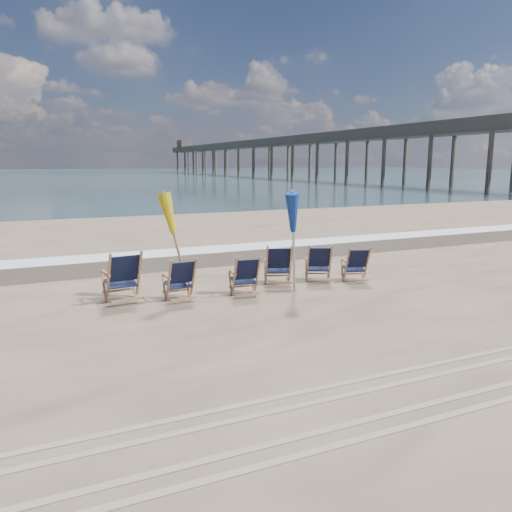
# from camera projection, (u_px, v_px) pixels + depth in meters

# --- Properties ---
(ocean) EXTENTS (400.00, 400.00, 0.00)m
(ocean) POSITION_uv_depth(u_px,v_px,m) (48.00, 174.00, 123.54)
(ocean) COLOR #324B53
(ocean) RESTS_ON ground
(surf_foam) EXTENTS (200.00, 1.40, 0.01)m
(surf_foam) POSITION_uv_depth(u_px,v_px,m) (179.00, 252.00, 16.24)
(surf_foam) COLOR silver
(surf_foam) RESTS_ON ground
(wet_sand_strip) EXTENTS (200.00, 2.60, 0.00)m
(wet_sand_strip) POSITION_uv_depth(u_px,v_px,m) (193.00, 260.00, 14.89)
(wet_sand_strip) COLOR #42362A
(wet_sand_strip) RESTS_ON ground
(tire_tracks) EXTENTS (80.00, 1.30, 0.01)m
(tire_tracks) POSITION_uv_depth(u_px,v_px,m) (418.00, 392.00, 6.29)
(tire_tracks) COLOR gray
(tire_tracks) RESTS_ON ground
(beach_chair_0) EXTENTS (0.80, 0.88, 1.12)m
(beach_chair_0) POSITION_uv_depth(u_px,v_px,m) (139.00, 275.00, 10.33)
(beach_chair_0) COLOR black
(beach_chair_0) RESTS_ON ground
(beach_chair_1) EXTENTS (0.63, 0.70, 0.94)m
(beach_chair_1) POSITION_uv_depth(u_px,v_px,m) (194.00, 278.00, 10.42)
(beach_chair_1) COLOR black
(beach_chair_1) RESTS_ON ground
(beach_chair_2) EXTENTS (0.66, 0.72, 0.92)m
(beach_chair_2) POSITION_uv_depth(u_px,v_px,m) (258.00, 275.00, 10.77)
(beach_chair_2) COLOR black
(beach_chair_2) RESTS_ON ground
(beach_chair_3) EXTENTS (0.84, 0.89, 1.00)m
(beach_chair_3) POSITION_uv_depth(u_px,v_px,m) (290.00, 265.00, 11.67)
(beach_chair_3) COLOR black
(beach_chair_3) RESTS_ON ground
(beach_chair_4) EXTENTS (0.84, 0.88, 0.96)m
(beach_chair_4) POSITION_uv_depth(u_px,v_px,m) (330.00, 264.00, 11.93)
(beach_chair_4) COLOR black
(beach_chair_4) RESTS_ON ground
(beach_chair_5) EXTENTS (0.74, 0.79, 0.90)m
(beach_chair_5) POSITION_uv_depth(u_px,v_px,m) (367.00, 264.00, 11.98)
(beach_chair_5) COLOR black
(beach_chair_5) RESTS_ON ground
(umbrella_yellow) EXTENTS (0.30, 0.30, 2.27)m
(umbrella_yellow) POSITION_uv_depth(u_px,v_px,m) (177.00, 218.00, 10.32)
(umbrella_yellow) COLOR #AB734C
(umbrella_yellow) RESTS_ON ground
(umbrella_blue) EXTENTS (0.30, 0.30, 2.27)m
(umbrella_blue) POSITION_uv_depth(u_px,v_px,m) (294.00, 215.00, 10.71)
(umbrella_blue) COLOR #A5A5AD
(umbrella_blue) RESTS_ON ground
(fishing_pier) EXTENTS (4.40, 140.00, 9.30)m
(fishing_pier) POSITION_uv_depth(u_px,v_px,m) (285.00, 152.00, 89.59)
(fishing_pier) COLOR brown
(fishing_pier) RESTS_ON ground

